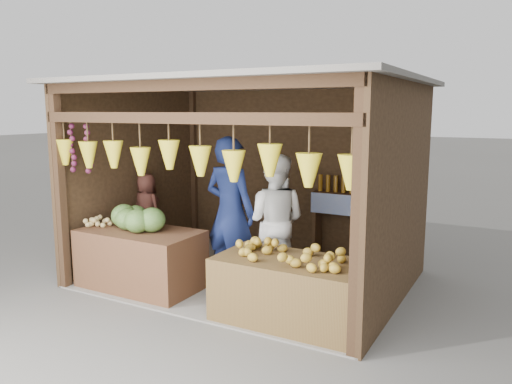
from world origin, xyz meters
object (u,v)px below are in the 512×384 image
counter_left (141,259)px  counter_right (289,291)px  woman_standing (274,221)px  man_standing (230,212)px  vendor_seated (147,209)px

counter_left → counter_right: (2.13, -0.04, -0.03)m
counter_left → woman_standing: woman_standing is taller
counter_left → man_standing: bearing=33.9°
man_standing → vendor_seated: bearing=-6.4°
vendor_seated → man_standing: bearing=177.0°
counter_right → man_standing: man_standing is taller
woman_standing → vendor_seated: 2.18m
counter_left → woman_standing: (1.46, 0.91, 0.49)m
man_standing → vendor_seated: size_ratio=1.83×
counter_left → man_standing: 1.30m
man_standing → woman_standing: bearing=-147.8°
counter_left → man_standing: man_standing is taller
counter_left → vendor_seated: 1.27m
counter_right → woman_standing: (-0.66, 0.96, 0.52)m
counter_left → man_standing: size_ratio=0.79×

